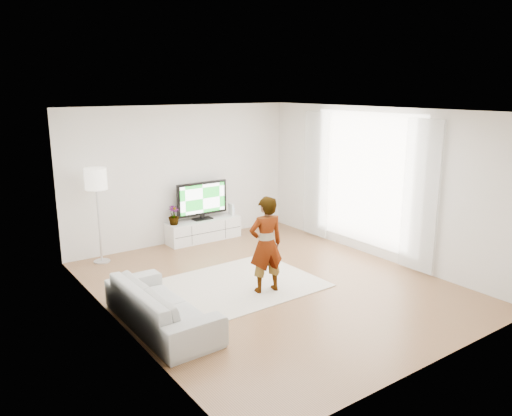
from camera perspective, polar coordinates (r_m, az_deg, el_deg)
floor at (r=8.24m, az=1.62°, el=-8.75°), size 6.00×6.00×0.00m
ceiling at (r=7.63m, az=1.77°, el=11.09°), size 6.00×6.00×0.00m
wall_left at (r=6.66m, az=-15.75°, el=-2.03°), size 0.02×6.00×2.80m
wall_right at (r=9.50m, az=13.82°, el=2.70°), size 0.02×6.00×2.80m
wall_back at (r=10.32m, az=-8.42°, el=3.80°), size 5.00×0.02×2.80m
wall_front at (r=5.80m, az=19.91°, el=-4.67°), size 5.00×0.02×2.80m
window at (r=9.68m, az=12.42°, el=3.27°), size 0.01×2.60×2.50m
curtain_near at (r=8.83m, az=18.26°, el=1.26°), size 0.04×0.70×2.60m
curtain_far at (r=10.54m, az=6.88°, el=3.78°), size 0.04×0.70×2.60m
media_console at (r=10.53m, az=-6.01°, el=-2.50°), size 1.59×0.45×0.45m
television at (r=10.39m, az=-6.17°, el=1.00°), size 1.14×0.22×0.79m
game_console at (r=10.79m, az=-2.84°, el=-0.15°), size 0.06×0.18×0.24m
potted_plant at (r=10.12m, az=-9.40°, el=-0.83°), size 0.25×0.25×0.39m
rug at (r=8.18m, az=-2.62°, el=-8.90°), size 2.76×2.01×0.01m
player at (r=7.71m, az=1.15°, el=-4.20°), size 0.61×0.46×1.53m
sofa at (r=6.92m, az=-10.77°, el=-10.81°), size 0.84×2.08×0.60m
floor_lamp at (r=9.32m, az=-17.82°, el=2.72°), size 0.39×0.39×1.75m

